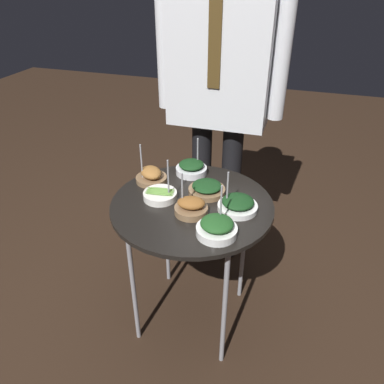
{
  "coord_description": "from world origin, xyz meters",
  "views": [
    {
      "loc": [
        0.38,
        -1.19,
        1.47
      ],
      "look_at": [
        0.0,
        0.0,
        0.7
      ],
      "focal_mm": 35.0,
      "sensor_mm": 36.0,
      "label": 1
    }
  ],
  "objects_px": {
    "bowl_asparagus_back_left": "(160,195)",
    "bowl_spinach_front_right": "(217,228)",
    "serving_cart": "(192,212)",
    "waiter_figure": "(220,74)",
    "bowl_spinach_far_rim": "(191,168)",
    "bowl_roast_back_right": "(191,207)",
    "bowl_spinach_center": "(207,189)",
    "bowl_roast_mid_right": "(151,176)",
    "bowl_spinach_mid_left": "(238,204)"
  },
  "relations": [
    {
      "from": "bowl_spinach_center",
      "to": "bowl_spinach_far_rim",
      "type": "distance_m",
      "value": 0.18
    },
    {
      "from": "bowl_spinach_mid_left",
      "to": "bowl_spinach_front_right",
      "type": "bearing_deg",
      "value": -102.44
    },
    {
      "from": "serving_cart",
      "to": "bowl_roast_mid_right",
      "type": "height_order",
      "value": "bowl_roast_mid_right"
    },
    {
      "from": "serving_cart",
      "to": "waiter_figure",
      "type": "xyz_separation_m",
      "value": [
        -0.02,
        0.49,
        0.43
      ]
    },
    {
      "from": "waiter_figure",
      "to": "serving_cart",
      "type": "bearing_deg",
      "value": -87.26
    },
    {
      "from": "serving_cart",
      "to": "bowl_spinach_far_rim",
      "type": "relative_size",
      "value": 4.1
    },
    {
      "from": "bowl_spinach_mid_left",
      "to": "bowl_spinach_front_right",
      "type": "distance_m",
      "value": 0.18
    },
    {
      "from": "bowl_spinach_far_rim",
      "to": "waiter_figure",
      "type": "distance_m",
      "value": 0.45
    },
    {
      "from": "bowl_asparagus_back_left",
      "to": "waiter_figure",
      "type": "distance_m",
      "value": 0.63
    },
    {
      "from": "bowl_spinach_center",
      "to": "bowl_roast_back_right",
      "type": "distance_m",
      "value": 0.16
    },
    {
      "from": "serving_cart",
      "to": "bowl_roast_mid_right",
      "type": "distance_m",
      "value": 0.26
    },
    {
      "from": "bowl_spinach_center",
      "to": "waiter_figure",
      "type": "xyz_separation_m",
      "value": [
        -0.06,
        0.41,
        0.36
      ]
    },
    {
      "from": "serving_cart",
      "to": "bowl_roast_mid_right",
      "type": "relative_size",
      "value": 3.72
    },
    {
      "from": "serving_cart",
      "to": "bowl_spinach_far_rim",
      "type": "height_order",
      "value": "bowl_spinach_far_rim"
    },
    {
      "from": "bowl_roast_back_right",
      "to": "bowl_spinach_far_rim",
      "type": "xyz_separation_m",
      "value": [
        -0.09,
        0.3,
        -0.0
      ]
    },
    {
      "from": "bowl_asparagus_back_left",
      "to": "bowl_spinach_front_right",
      "type": "xyz_separation_m",
      "value": [
        0.28,
        -0.16,
        0.01
      ]
    },
    {
      "from": "bowl_asparagus_back_left",
      "to": "bowl_spinach_front_right",
      "type": "distance_m",
      "value": 0.32
    },
    {
      "from": "bowl_asparagus_back_left",
      "to": "bowl_spinach_far_rim",
      "type": "bearing_deg",
      "value": 76.82
    },
    {
      "from": "bowl_spinach_far_rim",
      "to": "serving_cart",
      "type": "bearing_deg",
      "value": -71.76
    },
    {
      "from": "bowl_spinach_front_right",
      "to": "bowl_spinach_far_rim",
      "type": "bearing_deg",
      "value": 118.91
    },
    {
      "from": "bowl_roast_mid_right",
      "to": "bowl_spinach_front_right",
      "type": "distance_m",
      "value": 0.46
    },
    {
      "from": "bowl_spinach_far_rim",
      "to": "bowl_spinach_front_right",
      "type": "height_order",
      "value": "bowl_spinach_front_right"
    },
    {
      "from": "bowl_spinach_center",
      "to": "bowl_spinach_front_right",
      "type": "distance_m",
      "value": 0.28
    },
    {
      "from": "bowl_spinach_mid_left",
      "to": "bowl_roast_back_right",
      "type": "height_order",
      "value": "bowl_roast_back_right"
    },
    {
      "from": "bowl_roast_mid_right",
      "to": "bowl_roast_back_right",
      "type": "bearing_deg",
      "value": -36.83
    },
    {
      "from": "bowl_spinach_front_right",
      "to": "waiter_figure",
      "type": "height_order",
      "value": "waiter_figure"
    },
    {
      "from": "bowl_roast_back_right",
      "to": "bowl_spinach_far_rim",
      "type": "height_order",
      "value": "bowl_roast_back_right"
    },
    {
      "from": "bowl_roast_mid_right",
      "to": "bowl_spinach_far_rim",
      "type": "distance_m",
      "value": 0.19
    },
    {
      "from": "bowl_asparagus_back_left",
      "to": "bowl_spinach_far_rim",
      "type": "relative_size",
      "value": 1.12
    },
    {
      "from": "bowl_asparagus_back_left",
      "to": "bowl_roast_mid_right",
      "type": "relative_size",
      "value": 1.01
    },
    {
      "from": "bowl_asparagus_back_left",
      "to": "waiter_figure",
      "type": "relative_size",
      "value": 0.11
    },
    {
      "from": "serving_cart",
      "to": "bowl_asparagus_back_left",
      "type": "distance_m",
      "value": 0.15
    },
    {
      "from": "bowl_asparagus_back_left",
      "to": "bowl_roast_mid_right",
      "type": "distance_m",
      "value": 0.15
    },
    {
      "from": "serving_cart",
      "to": "bowl_asparagus_back_left",
      "type": "relative_size",
      "value": 3.67
    },
    {
      "from": "bowl_roast_back_right",
      "to": "bowl_spinach_front_right",
      "type": "distance_m",
      "value": 0.16
    },
    {
      "from": "serving_cart",
      "to": "bowl_spinach_far_rim",
      "type": "xyz_separation_m",
      "value": [
        -0.08,
        0.23,
        0.07
      ]
    },
    {
      "from": "bowl_asparagus_back_left",
      "to": "bowl_spinach_center",
      "type": "bearing_deg",
      "value": 29.93
    },
    {
      "from": "bowl_spinach_center",
      "to": "bowl_spinach_far_rim",
      "type": "height_order",
      "value": "bowl_spinach_far_rim"
    },
    {
      "from": "bowl_asparagus_back_left",
      "to": "bowl_spinach_front_right",
      "type": "relative_size",
      "value": 1.0
    },
    {
      "from": "serving_cart",
      "to": "bowl_spinach_mid_left",
      "type": "height_order",
      "value": "bowl_spinach_mid_left"
    },
    {
      "from": "bowl_asparagus_back_left",
      "to": "bowl_roast_back_right",
      "type": "height_order",
      "value": "bowl_asparagus_back_left"
    },
    {
      "from": "waiter_figure",
      "to": "bowl_roast_back_right",
      "type": "bearing_deg",
      "value": -85.77
    },
    {
      "from": "bowl_roast_back_right",
      "to": "bowl_spinach_front_right",
      "type": "relative_size",
      "value": 0.93
    },
    {
      "from": "bowl_roast_mid_right",
      "to": "bowl_asparagus_back_left",
      "type": "bearing_deg",
      "value": -53.1
    },
    {
      "from": "bowl_spinach_center",
      "to": "bowl_roast_back_right",
      "type": "xyz_separation_m",
      "value": [
        -0.02,
        -0.16,
        0.01
      ]
    },
    {
      "from": "bowl_spinach_mid_left",
      "to": "bowl_spinach_center",
      "type": "bearing_deg",
      "value": 150.6
    },
    {
      "from": "serving_cart",
      "to": "bowl_roast_back_right",
      "type": "height_order",
      "value": "bowl_roast_back_right"
    },
    {
      "from": "bowl_spinach_far_rim",
      "to": "bowl_spinach_front_right",
      "type": "distance_m",
      "value": 0.46
    },
    {
      "from": "serving_cart",
      "to": "bowl_roast_mid_right",
      "type": "xyz_separation_m",
      "value": [
        -0.22,
        0.11,
        0.08
      ]
    },
    {
      "from": "bowl_spinach_center",
      "to": "bowl_spinach_mid_left",
      "type": "height_order",
      "value": "bowl_spinach_mid_left"
    }
  ]
}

